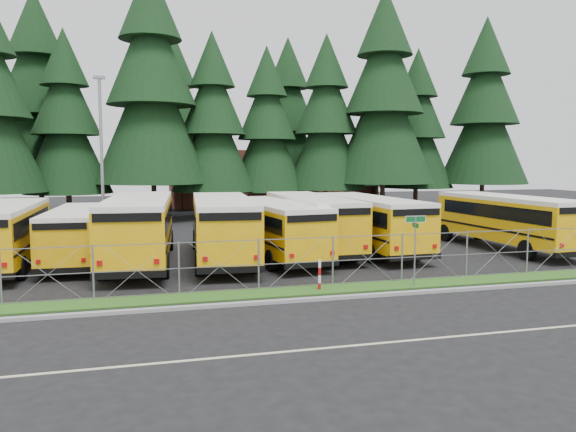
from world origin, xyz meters
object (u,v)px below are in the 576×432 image
(bus_3, at_px, (222,229))
(bus_4, at_px, (271,230))
(bus_2, at_px, (140,231))
(bus_east, at_px, (503,222))
(bus_1, at_px, (78,236))
(bus_5, at_px, (309,224))
(light_standard, at_px, (101,152))
(striped_bollard, at_px, (320,275))
(street_sign, at_px, (415,235))
(bus_0, at_px, (7,236))
(bus_6, at_px, (366,224))

(bus_3, height_order, bus_4, bus_3)
(bus_2, bearing_deg, bus_east, 2.88)
(bus_1, bearing_deg, bus_5, 3.35)
(bus_4, xyz_separation_m, light_standard, (-8.63, 9.56, 4.05))
(striped_bollard, bearing_deg, street_sign, -4.07)
(bus_0, distance_m, bus_6, 17.86)
(bus_5, relative_size, street_sign, 4.14)
(bus_6, distance_m, striped_bollard, 9.72)
(bus_6, xyz_separation_m, striped_bollard, (-5.28, -8.11, -0.90))
(bus_2, relative_size, bus_5, 1.05)
(bus_5, relative_size, bus_east, 1.01)
(bus_0, height_order, bus_3, bus_3)
(bus_1, relative_size, bus_2, 0.82)
(bus_5, distance_m, bus_6, 3.08)
(bus_1, bearing_deg, bus_0, -169.17)
(bus_1, height_order, bus_3, bus_3)
(bus_3, height_order, street_sign, bus_3)
(bus_1, bearing_deg, bus_4, -4.62)
(bus_1, height_order, bus_6, bus_6)
(bus_2, distance_m, bus_4, 6.43)
(bus_0, relative_size, bus_1, 1.12)
(bus_1, relative_size, striped_bollard, 8.40)
(bus_2, relative_size, bus_3, 1.03)
(bus_1, height_order, bus_2, bus_2)
(bus_1, xyz_separation_m, striped_bollard, (9.50, -8.66, -0.72))
(bus_4, xyz_separation_m, striped_bollard, (0.17, -7.46, -0.85))
(bus_2, height_order, bus_5, bus_2)
(bus_5, xyz_separation_m, bus_east, (10.73, -1.87, -0.02))
(striped_bollard, distance_m, light_standard, 19.77)
(bus_0, xyz_separation_m, striped_bollard, (12.57, -8.22, -0.88))
(bus_6, height_order, striped_bollard, bus_6)
(street_sign, bearing_deg, bus_6, 80.24)
(bus_5, height_order, light_standard, light_standard)
(bus_6, distance_m, street_sign, 8.52)
(bus_2, distance_m, bus_6, 11.89)
(bus_0, xyz_separation_m, bus_5, (14.85, 0.57, 0.05))
(bus_3, bearing_deg, light_standard, 127.33)
(bus_1, bearing_deg, street_sign, -31.09)
(bus_4, distance_m, light_standard, 13.50)
(bus_6, xyz_separation_m, street_sign, (-1.44, -8.38, 0.53))
(bus_5, relative_size, light_standard, 1.15)
(bus_2, relative_size, bus_6, 1.07)
(bus_east, bearing_deg, bus_0, 174.00)
(bus_2, bearing_deg, bus_1, 162.81)
(street_sign, distance_m, striped_bollard, 4.11)
(bus_0, relative_size, bus_4, 1.02)
(bus_6, bearing_deg, bus_0, 177.02)
(bus_east, relative_size, striped_bollard, 9.58)
(street_sign, distance_m, light_standard, 21.69)
(bus_5, bearing_deg, bus_1, -179.88)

